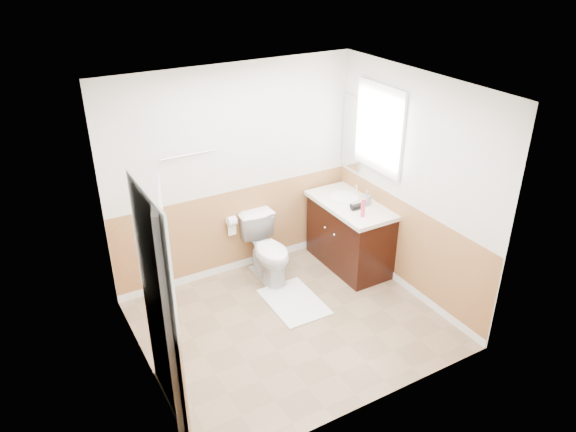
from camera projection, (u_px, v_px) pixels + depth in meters
floor at (292, 324)px, 5.84m from camera, size 3.00×3.00×0.00m
ceiling at (292, 90)px, 4.69m from camera, size 3.00×3.00×0.00m
wall_back at (235, 174)px, 6.27m from camera, size 3.00×0.00×3.00m
wall_front at (376, 287)px, 4.26m from camera, size 3.00×0.00×3.00m
wall_left at (137, 261)px, 4.60m from camera, size 0.00×3.00×3.00m
wall_right at (412, 187)px, 5.93m from camera, size 0.00×3.00×3.00m
wainscot_back at (238, 232)px, 6.60m from camera, size 3.00×0.00×3.00m
wainscot_front at (369, 360)px, 4.61m from camera, size 3.00×0.00×3.00m
wainscot_left at (149, 331)px, 4.95m from camera, size 0.00×2.60×2.60m
wainscot_right at (404, 248)px, 6.26m from camera, size 0.00×2.60×2.60m
toilet at (268, 250)px, 6.46m from camera, size 0.44×0.75×0.76m
bath_mat at (294, 302)px, 6.16m from camera, size 0.56×0.81×0.02m
vanity_cabinet at (350, 236)px, 6.71m from camera, size 0.55×1.10×0.80m
vanity_knob_left at (334, 235)px, 6.43m from camera, size 0.03×0.03×0.03m
vanity_knob_right at (325, 228)px, 6.59m from camera, size 0.03×0.03×0.03m
countertop at (351, 205)px, 6.51m from camera, size 0.60×1.15×0.05m
sink_basin at (344, 197)px, 6.62m from camera, size 0.36×0.36×0.02m
faucet at (357, 190)px, 6.67m from camera, size 0.02×0.02×0.14m
lotion_bottle at (363, 208)px, 6.14m from camera, size 0.05×0.05×0.22m
soap_dispenser at (367, 198)px, 6.42m from camera, size 0.10×0.10×0.18m
hair_dryer_body at (357, 207)px, 6.34m from camera, size 0.14×0.07×0.07m
hair_dryer_handle at (351, 207)px, 6.39m from camera, size 0.03×0.03×0.07m
mirror_panel at (352, 133)px, 6.63m from camera, size 0.02×0.35×0.90m
window_frame at (379, 128)px, 6.14m from camera, size 0.04×0.80×1.00m
window_glass at (380, 128)px, 6.14m from camera, size 0.01×0.70×0.90m
door at (169, 308)px, 4.40m from camera, size 0.29×0.78×2.04m
door_frame at (160, 310)px, 4.36m from camera, size 0.02×0.92×2.10m
door_knob at (164, 292)px, 4.72m from camera, size 0.06×0.06×0.06m
towel_bar at (188, 155)px, 5.82m from camera, size 0.62×0.02×0.02m
tp_holder_bar at (232, 221)px, 6.42m from camera, size 0.14×0.02×0.02m
tp_roll at (232, 221)px, 6.42m from camera, size 0.10×0.11×0.11m
tp_sheet at (232, 229)px, 6.47m from camera, size 0.10×0.01×0.16m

